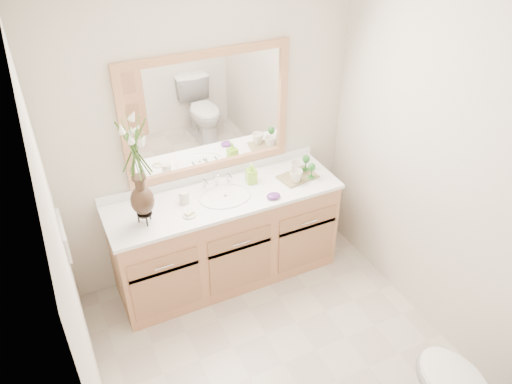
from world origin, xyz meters
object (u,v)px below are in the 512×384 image
tumbler (184,197)px  tray (298,177)px  soap_bottle (251,174)px  flower_vase (135,157)px

tumbler → tray: 0.95m
soap_bottle → tray: 0.39m
soap_bottle → tray: bearing=-7.3°
tumbler → flower_vase: bearing=-161.2°
flower_vase → tray: (1.27, 0.05, -0.54)m
tumbler → soap_bottle: size_ratio=0.63×
tray → flower_vase: bearing=173.1°
flower_vase → soap_bottle: (0.90, 0.15, -0.47)m
tumbler → tray: bearing=-4.0°
soap_bottle → tray: size_ratio=0.52×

